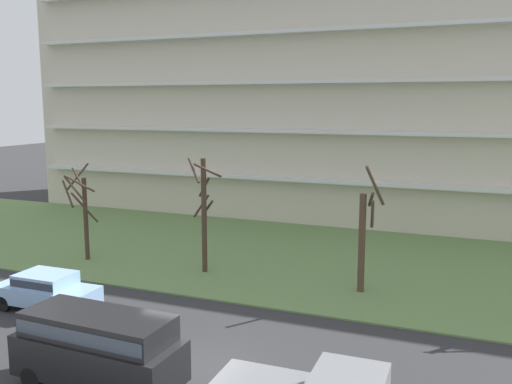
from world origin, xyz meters
TOP-DOWN VIEW (x-y plane):
  - ground at (0.00, 0.00)m, footprint 160.00×160.00m
  - grass_lawn_strip at (0.00, 14.00)m, footprint 80.00×16.00m
  - apartment_building at (0.00, 28.65)m, footprint 52.26×14.25m
  - tree_far_left at (-11.60, 8.90)m, footprint 2.32×2.17m
  - tree_left at (-4.59, 9.47)m, footprint 1.83×1.66m
  - tree_center at (3.42, 9.48)m, footprint 1.08×1.48m
  - van_black_near_left at (-2.20, -2.00)m, footprint 5.25×2.15m
  - sedan_blue_center_right at (-8.38, 2.50)m, footprint 4.43×1.88m

SIDE VIEW (x-z plane):
  - ground at x=0.00m, z-range 0.00..0.00m
  - grass_lawn_strip at x=0.00m, z-range 0.00..0.08m
  - sedan_blue_center_right at x=-8.38m, z-range 0.09..1.66m
  - van_black_near_left at x=-2.20m, z-range 0.22..2.58m
  - tree_center at x=3.42m, z-range -0.31..5.61m
  - tree_far_left at x=-11.60m, z-range 0.21..5.50m
  - tree_left at x=-4.59m, z-range 0.28..6.14m
  - apartment_building at x=0.00m, z-range 0.00..19.87m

